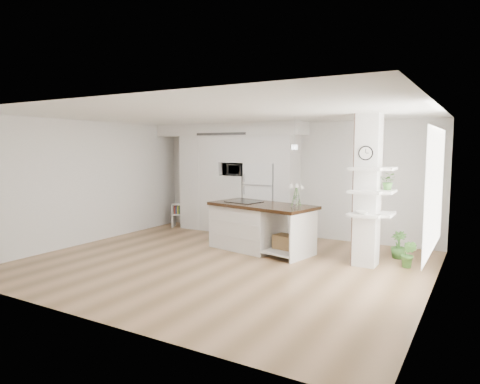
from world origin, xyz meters
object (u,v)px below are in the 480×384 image
object	(u,v)px
refrigerator	(263,199)
floor_plant_a	(409,254)
kitchen_island	(253,225)
bookshelf	(184,217)

from	to	relation	value
refrigerator	floor_plant_a	world-z (taller)	refrigerator
refrigerator	kitchen_island	xyz separation A→B (m)	(0.47, -1.42, -0.37)
bookshelf	floor_plant_a	bearing A→B (deg)	-32.62
refrigerator	bookshelf	bearing A→B (deg)	-175.63
bookshelf	floor_plant_a	world-z (taller)	bookshelf
refrigerator	bookshelf	distance (m)	2.37
refrigerator	floor_plant_a	distance (m)	3.80
kitchen_island	floor_plant_a	xyz separation A→B (m)	(3.05, 0.13, -0.26)
bookshelf	floor_plant_a	size ratio (longest dim) A/B	1.28
kitchen_island	floor_plant_a	bearing A→B (deg)	14.01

